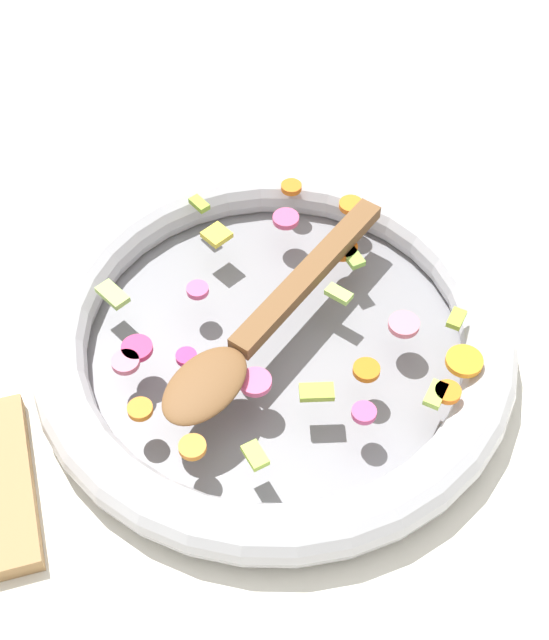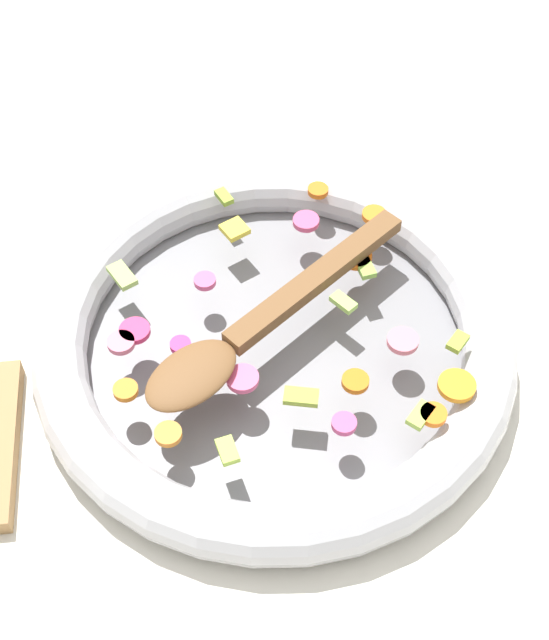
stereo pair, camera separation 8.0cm
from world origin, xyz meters
name	(u,v)px [view 1 (the left image)]	position (x,y,z in m)	size (l,w,h in m)	color
ground_plane	(274,353)	(0.00, 0.00, 0.00)	(4.00, 4.00, 0.00)	silver
skillet	(274,339)	(0.00, 0.00, 0.02)	(0.44, 0.44, 0.05)	slate
chopped_vegetables	(294,322)	(-0.02, 0.01, 0.05)	(0.32, 0.32, 0.01)	orange
wooden_spoon	(258,329)	(0.02, 0.02, 0.06)	(0.26, 0.22, 0.01)	brown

